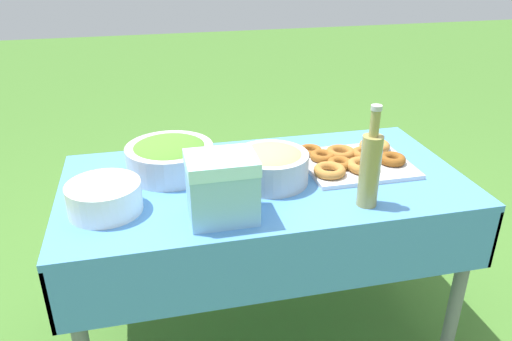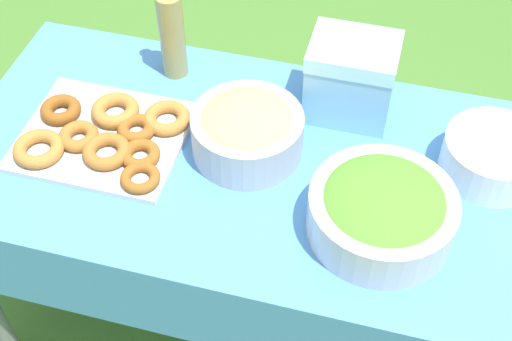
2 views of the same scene
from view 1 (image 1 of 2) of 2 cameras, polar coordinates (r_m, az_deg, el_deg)
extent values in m
plane|color=#477A2D|center=(2.22, 0.81, -17.99)|extent=(14.00, 14.00, 0.00)
cube|color=#4C8CD1|center=(1.80, 0.95, -1.26)|extent=(1.43, 0.74, 0.02)
cube|color=#4C8CD1|center=(2.17, -1.38, 0.10)|extent=(1.43, 0.01, 0.22)
cube|color=#4C8CD1|center=(1.56, 4.18, -11.15)|extent=(1.43, 0.01, 0.22)
cube|color=#4C8CD1|center=(2.12, 19.87, -2.16)|extent=(0.01, 0.74, 0.22)
cube|color=#4C8CD1|center=(1.84, -21.18, -6.82)|extent=(0.01, 0.74, 0.22)
cylinder|color=slate|center=(2.44, 14.22, -4.06)|extent=(0.05, 0.05, 0.70)
cylinder|color=slate|center=(2.22, -17.95, -7.78)|extent=(0.05, 0.05, 0.70)
cylinder|color=slate|center=(2.01, 22.11, -12.48)|extent=(0.05, 0.05, 0.70)
cylinder|color=silver|center=(1.84, -9.79, 1.27)|extent=(0.32, 0.32, 0.10)
ellipsoid|color=#51892D|center=(1.83, -9.88, 2.37)|extent=(0.28, 0.28, 0.07)
cylinder|color=#B2B7BC|center=(1.75, 1.70, 0.32)|extent=(0.26, 0.26, 0.11)
ellipsoid|color=tan|center=(1.73, 1.72, 1.52)|extent=(0.23, 0.23, 0.07)
cube|color=silver|center=(1.92, 11.36, 0.76)|extent=(0.39, 0.33, 0.02)
torus|color=#A36628|center=(1.95, 9.64, 2.05)|extent=(0.16, 0.16, 0.03)
torus|color=#B27533|center=(2.04, 13.40, 2.80)|extent=(0.12, 0.12, 0.03)
torus|color=brown|center=(1.94, 15.31, 1.27)|extent=(0.14, 0.14, 0.03)
torus|color=#93561E|center=(1.86, 9.54, 0.82)|extent=(0.10, 0.10, 0.03)
torus|color=#93561E|center=(1.96, 6.22, 2.31)|extent=(0.11, 0.11, 0.02)
torus|color=#B27533|center=(1.85, 12.13, 0.55)|extent=(0.15, 0.15, 0.03)
torus|color=#B27533|center=(1.80, 8.41, 0.00)|extent=(0.13, 0.13, 0.03)
torus|color=#93561E|center=(1.92, 7.58, 1.65)|extent=(0.13, 0.13, 0.03)
torus|color=#A36628|center=(1.96, 12.23, 1.91)|extent=(0.14, 0.14, 0.03)
cylinder|color=white|center=(1.66, -16.75, -4.25)|extent=(0.23, 0.23, 0.01)
cylinder|color=white|center=(1.65, -16.80, -3.89)|extent=(0.23, 0.23, 0.01)
cylinder|color=white|center=(1.65, -16.85, -3.53)|extent=(0.23, 0.23, 0.01)
cylinder|color=white|center=(1.64, -16.91, -3.16)|extent=(0.23, 0.23, 0.01)
cylinder|color=white|center=(1.63, -16.96, -2.79)|extent=(0.23, 0.23, 0.01)
cylinder|color=white|center=(1.63, -17.01, -2.42)|extent=(0.23, 0.23, 0.01)
cylinder|color=white|center=(1.62, -17.07, -2.05)|extent=(0.23, 0.23, 0.01)
cylinder|color=white|center=(1.62, -17.12, -1.67)|extent=(0.23, 0.23, 0.01)
cylinder|color=#998E4C|center=(1.61, 12.86, -0.09)|extent=(0.07, 0.07, 0.24)
cylinder|color=#998E4C|center=(1.55, 13.43, 5.28)|extent=(0.03, 0.03, 0.08)
cylinder|color=#B7B7B7|center=(1.53, 13.62, 7.00)|extent=(0.03, 0.03, 0.02)
cube|color=#8CC6E5|center=(1.52, -3.90, -2.64)|extent=(0.21, 0.16, 0.17)
cube|color=#BAF4FF|center=(1.47, -4.01, 0.90)|extent=(0.21, 0.17, 0.04)
camera|label=2|loc=(2.70, -13.51, 34.50)|focal=50.00mm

